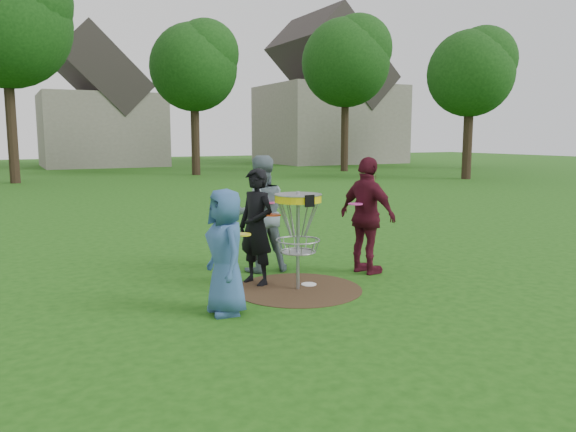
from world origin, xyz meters
name	(u,v)px	position (x,y,z in m)	size (l,w,h in m)	color
ground	(298,289)	(0.00, 0.00, 0.00)	(100.00, 100.00, 0.00)	#19470F
dirt_patch	(298,289)	(0.00, 0.00, 0.00)	(1.80, 1.80, 0.01)	#47331E
player_blue	(226,252)	(-1.27, -0.54, 0.76)	(0.74, 0.48, 1.52)	#325689
player_black	(256,227)	(-0.39, 0.54, 0.84)	(0.61, 0.40, 1.68)	black
player_grey	(260,214)	(-0.01, 1.23, 0.92)	(0.89, 0.69, 1.83)	slate
player_maroon	(367,216)	(1.41, 0.34, 0.91)	(1.06, 0.44, 1.82)	#521221
disc_on_grass	(309,284)	(0.25, 0.12, 0.01)	(0.22, 0.22, 0.02)	white
disc_golf_basket	(298,217)	(0.00, 0.00, 1.02)	(0.66, 0.67, 1.38)	#9EA0A5
held_discs	(287,213)	(-0.03, 0.28, 1.05)	(2.36, 1.60, 0.21)	yellow
tree_row	(91,45)	(0.44, 20.67, 6.21)	(51.20, 17.42, 9.90)	#38281C
house_row	(132,106)	(4.78, 33.07, 4.14)	(44.50, 10.65, 11.62)	gray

